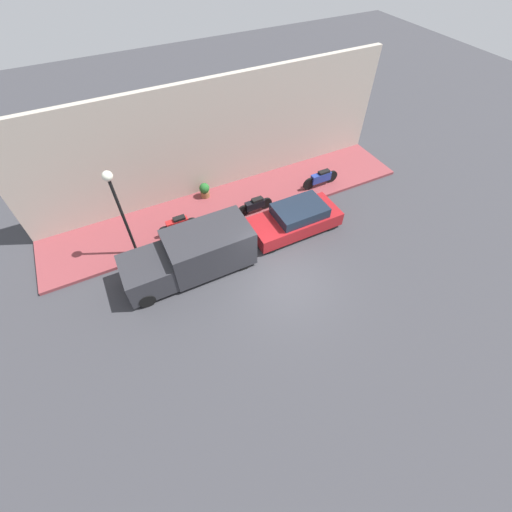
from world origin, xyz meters
TOP-DOWN VIEW (x-y plane):
  - ground_plane at (0.00, 0.00)m, footprint 60.00×60.00m
  - sidewalk at (5.37, 0.00)m, footprint 3.20×18.28m
  - building_facade at (7.12, 0.00)m, footprint 0.30×18.28m
  - parked_car at (2.50, -1.97)m, footprint 1.81×4.19m
  - delivery_van at (2.29, 3.16)m, footprint 2.00×5.29m
  - motorcycle_blue at (4.61, -4.77)m, footprint 0.30×2.08m
  - motorcycle_black at (4.27, -0.76)m, footprint 0.30×1.83m
  - motorcycle_red at (4.61, 3.01)m, footprint 0.30×1.86m
  - streetlamp at (4.22, 5.08)m, footprint 0.39×0.39m
  - potted_plant at (6.49, 0.99)m, footprint 0.51×0.51m

SIDE VIEW (x-z plane):
  - ground_plane at x=0.00m, z-range 0.00..0.00m
  - sidewalk at x=5.37m, z-range 0.00..0.15m
  - potted_plant at x=6.49m, z-range 0.17..0.94m
  - motorcycle_black at x=4.27m, z-range 0.19..0.97m
  - motorcycle_red at x=4.61m, z-range 0.18..1.03m
  - motorcycle_blue at x=4.61m, z-range 0.20..1.06m
  - parked_car at x=2.50m, z-range -0.02..1.30m
  - delivery_van at x=2.29m, z-range 0.01..1.90m
  - building_facade at x=7.12m, z-range 0.00..5.58m
  - streetlamp at x=4.22m, z-range 1.05..5.27m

